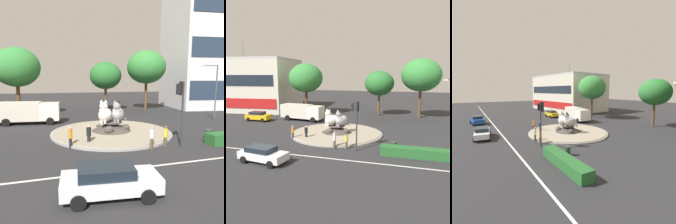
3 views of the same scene
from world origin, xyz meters
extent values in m
plane|color=#28282B|center=(0.00, 0.00, 0.00)|extent=(160.00, 160.00, 0.00)
cube|color=silver|center=(0.00, -8.85, 0.00)|extent=(112.00, 0.20, 0.01)
cylinder|color=gray|center=(0.00, 0.00, 0.09)|extent=(11.77, 11.77, 0.18)
cylinder|color=gray|center=(0.00, 0.00, 0.22)|extent=(11.30, 11.30, 0.08)
cone|color=#423D38|center=(0.00, 0.00, 0.71)|extent=(3.89, 3.89, 0.90)
cylinder|color=#423D38|center=(0.00, 0.00, 1.10)|extent=(2.14, 2.14, 0.12)
ellipsoid|color=#423D38|center=(1.38, -0.41, 0.58)|extent=(0.79, 0.75, 0.63)
ellipsoid|color=#423D38|center=(-0.95, 1.39, 0.47)|extent=(0.53, 0.53, 0.42)
ellipsoid|color=#423D38|center=(-0.58, -1.30, 0.63)|extent=(0.93, 0.75, 0.75)
ellipsoid|color=silver|center=(-0.69, -0.19, 1.87)|extent=(2.01, 2.30, 1.42)
cylinder|color=silver|center=(-0.87, -0.53, 2.03)|extent=(1.25, 1.25, 0.88)
sphere|color=silver|center=(-0.94, -0.66, 2.80)|extent=(0.78, 0.78, 0.78)
torus|color=silver|center=(-0.03, 0.36, 1.31)|extent=(1.15, 1.15, 0.18)
cone|color=silver|center=(-0.75, -0.76, 3.25)|extent=(0.43, 0.43, 0.32)
cone|color=silver|center=(-1.13, -0.55, 3.25)|extent=(0.43, 0.43, 0.32)
cylinder|color=silver|center=(-0.88, -0.89, 1.34)|extent=(0.25, 0.25, 0.35)
cylinder|color=silver|center=(-1.16, -0.74, 1.34)|extent=(0.25, 0.25, 0.35)
ellipsoid|color=gray|center=(0.69, -0.04, 1.84)|extent=(1.96, 2.20, 1.35)
cylinder|color=gray|center=(0.50, -0.36, 1.99)|extent=(1.20, 1.20, 0.84)
sphere|color=gray|center=(0.43, -0.48, 2.73)|extent=(0.74, 0.74, 0.74)
torus|color=gray|center=(1.33, 0.45, 1.30)|extent=(1.07, 1.07, 0.17)
cone|color=black|center=(0.60, -0.59, 3.16)|extent=(0.42, 0.42, 0.30)
cone|color=gray|center=(0.25, -0.38, 3.16)|extent=(0.42, 0.42, 0.30)
cylinder|color=gray|center=(0.47, -0.70, 1.33)|extent=(0.24, 0.24, 0.34)
cylinder|color=gray|center=(0.21, -0.55, 1.33)|extent=(0.24, 0.24, 0.34)
cylinder|color=#2D2D33|center=(3.94, -5.97, 2.54)|extent=(0.14, 0.14, 5.09)
cube|color=black|center=(3.93, -5.75, 4.56)|extent=(0.33, 0.25, 1.05)
sphere|color=red|center=(3.93, -5.67, 4.88)|extent=(0.18, 0.18, 0.18)
sphere|color=#392706|center=(3.93, -5.67, 4.56)|extent=(0.18, 0.18, 0.18)
sphere|color=black|center=(3.93, -5.67, 4.25)|extent=(0.18, 0.18, 0.18)
cube|color=black|center=(3.49, -5.99, 4.51)|extent=(0.21, 0.29, 0.80)
cube|color=beige|center=(-26.96, 16.27, 5.27)|extent=(24.29, 16.39, 10.55)
cube|color=#B2B2AD|center=(-26.96, 16.27, 10.80)|extent=(24.29, 16.39, 0.50)
cylinder|color=#4C4C51|center=(-27.23, 17.13, 13.02)|extent=(0.10, 0.10, 3.93)
cube|color=#235B28|center=(9.61, -6.20, 0.45)|extent=(6.42, 1.20, 0.90)
cylinder|color=brown|center=(10.73, 15.06, 2.44)|extent=(0.47, 0.47, 4.88)
ellipsoid|color=#337F38|center=(10.73, 15.06, 7.59)|extent=(6.78, 6.78, 5.76)
cylinder|color=brown|center=(3.49, 15.62, 1.96)|extent=(0.44, 0.44, 3.92)
ellipsoid|color=#286B2D|center=(3.49, 15.62, 6.08)|extent=(5.39, 5.39, 4.58)
cylinder|color=brown|center=(-9.97, 12.61, 2.25)|extent=(0.51, 0.51, 4.50)
ellipsoid|color=#337F38|center=(-9.97, 12.61, 7.05)|extent=(6.36, 6.36, 5.41)
cube|color=silver|center=(13.13, 3.34, 7.03)|extent=(0.50, 0.24, 0.16)
cylinder|color=brown|center=(2.78, -5.61, 0.39)|extent=(0.23, 0.23, 0.78)
cylinder|color=yellow|center=(2.78, -5.61, 1.12)|extent=(0.31, 0.31, 0.68)
sphere|color=brown|center=(2.78, -5.61, 1.58)|extent=(0.22, 0.22, 0.22)
cylinder|color=black|center=(-2.84, -3.32, 0.38)|extent=(0.29, 0.29, 0.75)
cylinder|color=black|center=(-2.84, -3.32, 1.08)|extent=(0.39, 0.39, 0.66)
sphere|color=beige|center=(-2.84, -3.32, 1.52)|extent=(0.22, 0.22, 0.22)
cylinder|color=black|center=(-4.36, -3.83, 0.39)|extent=(0.23, 0.23, 0.77)
cylinder|color=orange|center=(-4.36, -3.83, 1.11)|extent=(0.30, 0.30, 0.67)
sphere|color=tan|center=(-4.36, -3.83, 1.55)|extent=(0.22, 0.22, 0.22)
cylinder|color=brown|center=(1.52, -5.77, 0.41)|extent=(0.25, 0.25, 0.83)
cylinder|color=silver|center=(1.52, -5.77, 1.19)|extent=(0.33, 0.33, 0.72)
sphere|color=tan|center=(1.52, -5.77, 1.66)|extent=(0.24, 0.24, 0.24)
cube|color=gold|center=(-15.17, 4.69, 0.70)|extent=(4.12, 1.84, 0.77)
cube|color=#19232D|center=(-15.38, 4.69, 1.31)|extent=(2.31, 1.61, 0.45)
cylinder|color=black|center=(-13.81, 5.60, 0.32)|extent=(0.64, 0.22, 0.64)
cylinder|color=black|center=(-13.81, 3.77, 0.32)|extent=(0.64, 0.22, 0.64)
cylinder|color=black|center=(-16.53, 5.61, 0.32)|extent=(0.64, 0.22, 0.64)
cylinder|color=black|center=(-16.53, 3.78, 0.32)|extent=(0.64, 0.22, 0.64)
cube|color=silver|center=(-3.31, -11.40, 0.65)|extent=(4.54, 2.30, 0.65)
cube|color=#19232D|center=(-3.52, -11.37, 1.20)|extent=(2.61, 1.86, 0.45)
cylinder|color=black|center=(-1.77, -10.67, 0.32)|extent=(0.66, 0.29, 0.64)
cylinder|color=black|center=(-1.98, -12.46, 0.32)|extent=(0.66, 0.29, 0.64)
cylinder|color=black|center=(-4.63, -10.34, 0.32)|extent=(0.66, 0.29, 0.64)
cylinder|color=black|center=(-4.84, -12.13, 0.32)|extent=(0.66, 0.29, 0.64)
cube|color=silver|center=(-5.77, 6.96, 1.49)|extent=(2.46, 2.51, 2.09)
cube|color=beige|center=(-9.43, 7.38, 1.55)|extent=(5.38, 2.85, 2.21)
cylinder|color=black|center=(-5.56, 8.08, 0.45)|extent=(0.93, 0.40, 0.90)
cylinder|color=black|center=(-5.82, 5.82, 0.45)|extent=(0.93, 0.40, 0.90)
cylinder|color=black|center=(-10.40, 8.63, 0.45)|extent=(0.93, 0.40, 0.90)
cylinder|color=black|center=(-10.65, 6.37, 0.45)|extent=(0.93, 0.40, 0.90)
cylinder|color=#2D4233|center=(7.57, -4.66, 0.45)|extent=(0.56, 0.56, 0.90)
camera|label=1|loc=(-5.76, -20.05, 5.06)|focal=34.43mm
camera|label=2|loc=(8.77, -28.54, 7.73)|focal=37.65mm
camera|label=3|loc=(21.34, -13.05, 6.36)|focal=27.29mm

